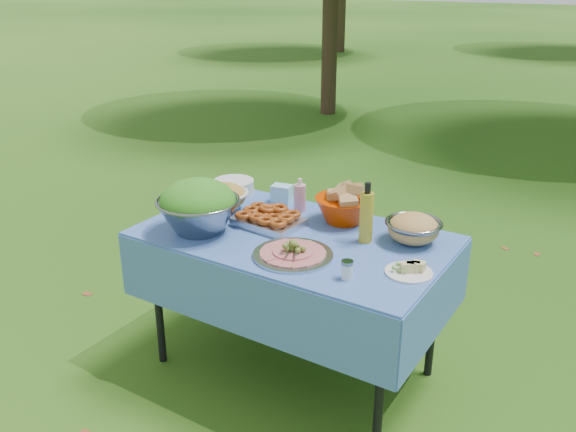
% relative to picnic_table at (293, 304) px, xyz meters
% --- Properties ---
extents(ground, '(80.00, 80.00, 0.00)m').
position_rel_picnic_table_xyz_m(ground, '(0.00, 0.00, -0.38)').
color(ground, '#0B3409').
rests_on(ground, ground).
extents(picnic_table, '(1.46, 0.86, 0.76)m').
position_rel_picnic_table_xyz_m(picnic_table, '(0.00, 0.00, 0.00)').
color(picnic_table, '#7DB0F0').
rests_on(picnic_table, ground).
extents(salad_bowl, '(0.49, 0.49, 0.26)m').
position_rel_picnic_table_xyz_m(salad_bowl, '(-0.41, -0.21, 0.51)').
color(salad_bowl, gray).
rests_on(salad_bowl, picnic_table).
extents(pasta_bowl_white, '(0.26, 0.26, 0.14)m').
position_rel_picnic_table_xyz_m(pasta_bowl_white, '(-0.49, 0.09, 0.45)').
color(pasta_bowl_white, silver).
rests_on(pasta_bowl_white, picnic_table).
extents(plate_stack, '(0.28, 0.28, 0.08)m').
position_rel_picnic_table_xyz_m(plate_stack, '(-0.59, 0.31, 0.42)').
color(plate_stack, silver).
rests_on(plate_stack, picnic_table).
extents(wipes_box, '(0.12, 0.10, 0.10)m').
position_rel_picnic_table_xyz_m(wipes_box, '(-0.29, 0.34, 0.43)').
color(wipes_box, '#9FE0F7').
rests_on(wipes_box, picnic_table).
extents(sanitizer_bottle, '(0.07, 0.07, 0.18)m').
position_rel_picnic_table_xyz_m(sanitizer_bottle, '(-0.13, 0.28, 0.47)').
color(sanitizer_bottle, pink).
rests_on(sanitizer_bottle, picnic_table).
extents(bread_bowl, '(0.38, 0.38, 0.19)m').
position_rel_picnic_table_xyz_m(bread_bowl, '(0.13, 0.27, 0.48)').
color(bread_bowl, '#C53000').
rests_on(bread_bowl, picnic_table).
extents(pasta_bowl_steel, '(0.34, 0.34, 0.14)m').
position_rel_picnic_table_xyz_m(pasta_bowl_steel, '(0.51, 0.23, 0.45)').
color(pasta_bowl_steel, gray).
rests_on(pasta_bowl_steel, picnic_table).
extents(fried_tray, '(0.34, 0.25, 0.08)m').
position_rel_picnic_table_xyz_m(fried_tray, '(-0.16, 0.03, 0.42)').
color(fried_tray, silver).
rests_on(fried_tray, picnic_table).
extents(charcuterie_platter, '(0.43, 0.43, 0.08)m').
position_rel_picnic_table_xyz_m(charcuterie_platter, '(0.12, -0.20, 0.42)').
color(charcuterie_platter, '#AAADB1').
rests_on(charcuterie_platter, picnic_table).
extents(oil_bottle, '(0.07, 0.07, 0.29)m').
position_rel_picnic_table_xyz_m(oil_bottle, '(0.32, 0.11, 0.52)').
color(oil_bottle, gold).
rests_on(oil_bottle, picnic_table).
extents(cheese_plate, '(0.21, 0.21, 0.05)m').
position_rel_picnic_table_xyz_m(cheese_plate, '(0.62, -0.09, 0.41)').
color(cheese_plate, silver).
rests_on(cheese_plate, picnic_table).
extents(shaker, '(0.07, 0.07, 0.08)m').
position_rel_picnic_table_xyz_m(shaker, '(0.42, -0.27, 0.42)').
color(shaker, silver).
rests_on(shaker, picnic_table).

